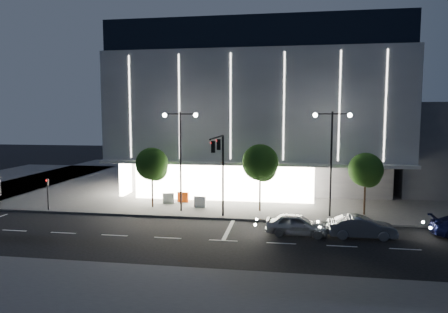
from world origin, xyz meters
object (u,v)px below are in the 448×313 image
object	(u,v)px
barrier_b	(168,198)
barrier_d	(200,202)
tree_mid	(260,165)
car_second	(361,227)
barrier_a	(183,197)
ped_signal_far	(48,191)
car_lead	(297,225)
street_lamp_east	(331,148)
tree_left	(152,166)
tree_right	(366,172)
street_lamp_west	(180,146)
traffic_mast	(220,161)

from	to	relation	value
barrier_b	barrier_d	size ratio (longest dim) A/B	1.00
tree_mid	car_second	size ratio (longest dim) A/B	1.31
barrier_d	barrier_a	bearing A→B (deg)	145.00
ped_signal_far	car_lead	xyz separation A→B (m)	(22.09, -3.88, -1.11)
street_lamp_east	tree_mid	bearing A→B (deg)	170.31
tree_left	barrier_b	distance (m)	3.93
tree_right	barrier_b	world-z (taller)	tree_right
barrier_b	ped_signal_far	bearing A→B (deg)	-177.44
street_lamp_east	car_second	xyz separation A→B (m)	(1.61, -5.35, -5.18)
car_lead	barrier_a	size ratio (longest dim) A/B	4.13
tree_mid	car_lead	world-z (taller)	tree_mid
tree_right	barrier_a	size ratio (longest dim) A/B	5.01
ped_signal_far	car_second	size ratio (longest dim) A/B	0.64
car_second	barrier_b	size ratio (longest dim) A/B	4.27
barrier_a	barrier_b	world-z (taller)	same
barrier_a	street_lamp_west	bearing A→B (deg)	-72.24
tree_right	barrier_a	distance (m)	17.23
street_lamp_east	ped_signal_far	distance (m)	25.37
street_lamp_east	tree_left	bearing A→B (deg)	176.35
tree_mid	ped_signal_far	bearing A→B (deg)	-172.45
barrier_b	barrier_a	bearing A→B (deg)	7.08
ped_signal_far	car_lead	world-z (taller)	ped_signal_far
ped_signal_far	street_lamp_west	bearing A→B (deg)	7.13
tree_right	traffic_mast	bearing A→B (deg)	-162.98
ped_signal_far	tree_mid	xyz separation A→B (m)	(19.03, 2.52, 2.45)
street_lamp_east	car_second	distance (m)	7.62
street_lamp_east	barrier_d	bearing A→B (deg)	172.03
ped_signal_far	traffic_mast	bearing A→B (deg)	-4.15
car_second	barrier_d	bearing A→B (deg)	60.52
traffic_mast	car_second	bearing A→B (deg)	-14.22
ped_signal_far	car_second	world-z (taller)	ped_signal_far
car_lead	barrier_d	bearing A→B (deg)	54.60
traffic_mast	ped_signal_far	distance (m)	16.35
car_second	tree_mid	bearing A→B (deg)	48.29
tree_right	car_lead	size ratio (longest dim) A/B	1.21
barrier_a	barrier_d	xyz separation A→B (m)	(2.10, -1.82, 0.00)
barrier_a	barrier_b	size ratio (longest dim) A/B	1.00
tree_mid	tree_right	size ratio (longest dim) A/B	1.12
barrier_a	tree_mid	bearing A→B (deg)	-11.46
barrier_a	car_lead	bearing A→B (deg)	-33.29
tree_left	barrier_a	size ratio (longest dim) A/B	5.20
street_lamp_west	car_second	world-z (taller)	street_lamp_west
car_second	barrier_a	bearing A→B (deg)	58.46
car_lead	car_second	xyz separation A→B (m)	(4.52, 0.03, -0.00)
traffic_mast	barrier_a	world-z (taller)	traffic_mast
street_lamp_west	car_lead	world-z (taller)	street_lamp_west
car_second	barrier_b	xyz separation A→B (m)	(-16.62, 8.13, -0.12)
barrier_d	ped_signal_far	bearing A→B (deg)	-160.87
street_lamp_west	tree_left	xyz separation A→B (m)	(-2.97, 1.02, -1.92)
street_lamp_east	barrier_d	xyz separation A→B (m)	(-11.62, 1.63, -5.31)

